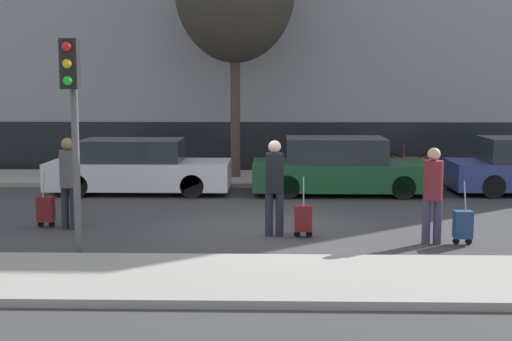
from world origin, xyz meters
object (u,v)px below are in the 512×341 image
Objects in this scene: parked_car_1 at (340,168)px; traffic_light at (72,103)px; pedestrian_left at (68,177)px; parked_bicycle at (410,164)px; pedestrian_right at (433,190)px; pedestrian_center at (274,182)px; trolley_left at (46,209)px; trolley_right at (463,225)px; parked_car_0 at (138,168)px; trolley_center at (303,218)px.

parked_car_1 is 8.73m from traffic_light.
parked_bicycle is at bearing 58.81° from pedestrian_left.
pedestrian_center is at bearing -9.52° from pedestrian_right.
trolley_right is (7.96, -1.32, -0.00)m from trolley_left.
pedestrian_right reaches higher than trolley_right.
pedestrian_center reaches higher than pedestrian_left.
parked_car_0 is 1.31× the size of traffic_light.
parked_car_0 is at bearing 92.44° from traffic_light.
pedestrian_right is at bearing -97.99° from parked_bicycle.
trolley_left is (-6.29, -4.46, -0.31)m from parked_car_1.
parked_car_1 reaches higher than parked_bicycle.
trolley_center is 0.65× the size of parked_bicycle.
trolley_left is 0.67× the size of pedestrian_right.
pedestrian_right is 0.84m from trolley_right.
trolley_left is at bearing 117.93° from traffic_light.
trolley_left is 4.68m from pedestrian_center.
parked_bicycle is (1.17, 8.33, -0.50)m from pedestrian_right.
pedestrian_right is 0.99× the size of parked_bicycle.
parked_bicycle is at bearing 48.37° from parked_car_1.
parked_bicycle is at bearing 52.55° from traffic_light.
parked_car_1 is at bearing -131.63° from parked_bicycle.
trolley_center is 2.89m from trolley_right.
parked_car_1 is at bearing 106.13° from trolley_right.
parked_car_0 is 8.60m from pedestrian_right.
pedestrian_center is at bearing -55.13° from parked_car_0.
parked_car_1 is 2.61× the size of parked_bicycle.
pedestrian_center is at bearing 9.63° from pedestrian_left.
pedestrian_right is (2.29, -0.51, 0.63)m from trolley_center.
parked_car_0 reaches higher than trolley_left.
parked_car_1 is 4.00× the size of trolley_right.
parked_car_1 is 4.02× the size of trolley_center.
pedestrian_center reaches higher than pedestrian_right.
trolley_left is 7.55m from pedestrian_right.
pedestrian_center reaches higher than parked_car_0.
parked_bicycle is (2.29, 2.58, -0.19)m from parked_car_1.
pedestrian_left is at bearing 2.73° from pedestrian_center.
pedestrian_right is 0.49× the size of traffic_light.
pedestrian_center is (-1.71, -5.14, 0.36)m from parked_car_1.
trolley_right is at bearing 179.94° from pedestrian_right.
traffic_light reaches higher than trolley_left.
parked_car_1 is 1.29× the size of traffic_light.
parked_car_0 is at bearing -179.79° from parked_car_1.
parked_car_1 is 3.46m from parked_bicycle.
trolley_left is at bearing -179.94° from pedestrian_left.
traffic_light is (-6.66, -1.14, 2.20)m from trolley_right.
pedestrian_center reaches higher than trolley_center.
traffic_light is at bearing -156.26° from trolley_center.
pedestrian_right is (6.40, -5.73, 0.33)m from parked_car_0.
trolley_left reaches higher than parked_bicycle.
trolley_right is at bearing 8.16° from pedestrian_left.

